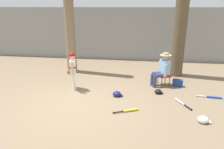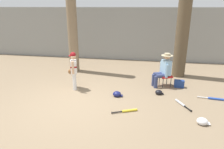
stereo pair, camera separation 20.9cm
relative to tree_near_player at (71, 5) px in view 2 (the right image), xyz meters
name	(u,v)px [view 2 (the right image)]	position (x,y,z in m)	size (l,w,h in m)	color
ground_plane	(75,105)	(1.15, -3.18, -2.79)	(60.00, 60.00, 0.00)	#7F6B51
concrete_back_wall	(111,34)	(1.15, 2.53, -1.45)	(18.00, 0.36, 2.69)	gray
tree_near_player	(71,5)	(0.00, 0.00, 0.00)	(0.70, 0.70, 6.35)	#7F6B51
tree_behind_spectator	(183,24)	(4.44, 0.11, -0.72)	(0.65, 0.65, 4.77)	brown
young_ballplayer	(73,68)	(0.72, -2.00, -2.05)	(0.44, 0.56, 1.31)	white
folding_stool	(165,76)	(3.83, -1.17, -2.43)	(0.52, 0.52, 0.41)	red
seated_spectator	(163,69)	(3.74, -1.21, -2.15)	(0.67, 0.55, 1.20)	navy
handbag_beside_stool	(179,84)	(4.32, -1.21, -2.66)	(0.34, 0.18, 0.26)	navy
bat_yellow_trainer	(128,111)	(2.72, -3.33, -2.76)	(0.69, 0.36, 0.07)	yellow
bat_aluminum_silver	(181,104)	(4.22, -2.63, -2.76)	(0.39, 0.70, 0.07)	#B7BCC6
bat_blue_youth	(214,99)	(5.26, -2.08, -2.76)	(0.75, 0.15, 0.07)	#2347AD
batting_helmet_white	(202,121)	(4.58, -3.63, -2.72)	(0.31, 0.24, 0.18)	silver
batting_helmet_navy	(117,94)	(2.28, -2.38, -2.72)	(0.32, 0.24, 0.18)	navy
batting_helmet_black	(159,92)	(3.60, -1.97, -2.73)	(0.27, 0.21, 0.16)	black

